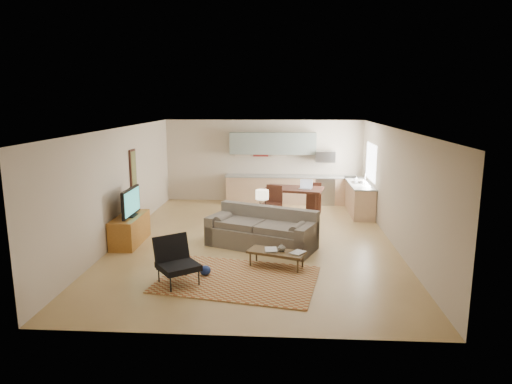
# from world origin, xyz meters

# --- Properties ---
(room) EXTENTS (9.00, 9.00, 9.00)m
(room) POSITION_xyz_m (0.00, 0.00, 1.35)
(room) COLOR #AA8651
(room) RESTS_ON ground
(kitchen_counter_back) EXTENTS (4.26, 0.64, 0.92)m
(kitchen_counter_back) POSITION_xyz_m (0.90, 4.18, 0.46)
(kitchen_counter_back) COLOR tan
(kitchen_counter_back) RESTS_ON ground
(kitchen_counter_right) EXTENTS (0.64, 2.26, 0.92)m
(kitchen_counter_right) POSITION_xyz_m (2.93, 3.00, 0.46)
(kitchen_counter_right) COLOR tan
(kitchen_counter_right) RESTS_ON ground
(kitchen_range) EXTENTS (0.62, 0.62, 0.90)m
(kitchen_range) POSITION_xyz_m (2.00, 4.18, 0.45)
(kitchen_range) COLOR #A5A8AD
(kitchen_range) RESTS_ON ground
(kitchen_microwave) EXTENTS (0.62, 0.40, 0.35)m
(kitchen_microwave) POSITION_xyz_m (2.00, 4.20, 1.55)
(kitchen_microwave) COLOR #A5A8AD
(kitchen_microwave) RESTS_ON room
(upper_cabinets) EXTENTS (2.80, 0.34, 0.70)m
(upper_cabinets) POSITION_xyz_m (0.30, 4.33, 1.95)
(upper_cabinets) COLOR gray
(upper_cabinets) RESTS_ON room
(window_right) EXTENTS (0.02, 1.40, 1.05)m
(window_right) POSITION_xyz_m (3.23, 3.00, 1.55)
(window_right) COLOR white
(window_right) RESTS_ON room
(wall_art_left) EXTENTS (0.06, 0.42, 1.10)m
(wall_art_left) POSITION_xyz_m (-3.21, 0.90, 1.55)
(wall_art_left) COLOR olive
(wall_art_left) RESTS_ON room
(triptych) EXTENTS (1.70, 0.04, 0.50)m
(triptych) POSITION_xyz_m (-0.10, 4.47, 1.75)
(triptych) COLOR beige
(triptych) RESTS_ON room
(rug) EXTENTS (3.22, 2.50, 0.02)m
(rug) POSITION_xyz_m (-0.18, -2.41, 0.01)
(rug) COLOR #994A25
(rug) RESTS_ON floor
(sofa) EXTENTS (2.81, 2.04, 0.90)m
(sofa) POSITION_xyz_m (0.16, -0.44, 0.45)
(sofa) COLOR #635A4F
(sofa) RESTS_ON floor
(coffee_table) EXTENTS (1.24, 0.81, 0.35)m
(coffee_table) POSITION_xyz_m (0.54, -1.72, 0.17)
(coffee_table) COLOR #46341C
(coffee_table) RESTS_ON floor
(book_a) EXTENTS (0.31, 0.37, 0.03)m
(book_a) POSITION_xyz_m (0.31, -1.69, 0.36)
(book_a) COLOR maroon
(book_a) RESTS_ON coffee_table
(book_b) EXTENTS (0.52, 0.53, 0.02)m
(book_b) POSITION_xyz_m (0.87, -1.74, 0.36)
(book_b) COLOR navy
(book_b) RESTS_ON coffee_table
(vase) EXTENTS (0.22, 0.22, 0.17)m
(vase) POSITION_xyz_m (0.64, -1.71, 0.43)
(vase) COLOR black
(vase) RESTS_ON coffee_table
(armchair) EXTENTS (1.08, 1.08, 0.88)m
(armchair) POSITION_xyz_m (-1.24, -2.71, 0.44)
(armchair) COLOR black
(armchair) RESTS_ON floor
(tv_credenza) EXTENTS (0.55, 1.44, 0.67)m
(tv_credenza) POSITION_xyz_m (-2.95, -0.33, 0.33)
(tv_credenza) COLOR #90561E
(tv_credenza) RESTS_ON floor
(tv) EXTENTS (0.11, 1.11, 0.67)m
(tv) POSITION_xyz_m (-2.89, -0.33, 1.00)
(tv) COLOR black
(tv) RESTS_ON tv_credenza
(console_table) EXTENTS (0.63, 0.49, 0.66)m
(console_table) POSITION_xyz_m (0.14, 0.42, 0.33)
(console_table) COLOR #381B13
(console_table) RESTS_ON floor
(table_lamp) EXTENTS (0.41, 0.41, 0.53)m
(table_lamp) POSITION_xyz_m (0.14, 0.42, 0.93)
(table_lamp) COLOR beige
(table_lamp) RESTS_ON console_table
(dining_table) EXTENTS (1.80, 1.26, 0.83)m
(dining_table) POSITION_xyz_m (0.96, 2.52, 0.42)
(dining_table) COLOR #381B13
(dining_table) RESTS_ON floor
(dining_chair_near) EXTENTS (0.62, 0.63, 0.99)m
(dining_chair_near) POSITION_xyz_m (0.34, 1.92, 0.50)
(dining_chair_near) COLOR #381B13
(dining_chair_near) RESTS_ON floor
(dining_chair_far) EXTENTS (0.50, 0.52, 0.93)m
(dining_chair_far) POSITION_xyz_m (1.59, 3.11, 0.47)
(dining_chair_far) COLOR #381B13
(dining_chair_far) RESTS_ON floor
(laptop) EXTENTS (0.41, 0.35, 0.26)m
(laptop) POSITION_xyz_m (1.29, 2.41, 0.97)
(laptop) COLOR #A5A8AD
(laptop) RESTS_ON dining_table
(soap_bottle) EXTENTS (0.10, 0.10, 0.19)m
(soap_bottle) POSITION_xyz_m (2.83, 3.04, 1.02)
(soap_bottle) COLOR beige
(soap_bottle) RESTS_ON kitchen_counter_right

